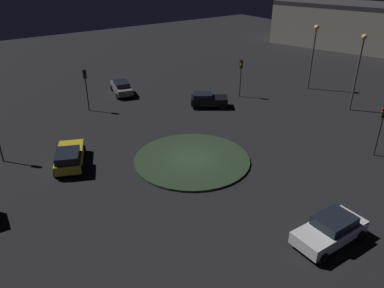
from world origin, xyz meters
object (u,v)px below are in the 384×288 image
at_px(car_white, 330,230).
at_px(streetlamp_west_near, 359,62).
at_px(car_grey, 121,87).
at_px(car_yellow, 69,157).
at_px(store_building, 361,26).
at_px(traffic_light_northwest_near, 382,121).
at_px(traffic_light_south, 86,82).
at_px(car_black, 208,100).
at_px(streetlamp_west, 314,45).
at_px(traffic_light_southwest, 241,71).

xyz_separation_m(car_white, streetlamp_west_near, (-18.80, -11.25, 4.27)).
xyz_separation_m(car_grey, streetlamp_west_near, (-17.13, 18.46, 4.28)).
distance_m(car_yellow, store_building, 55.91).
height_order(car_yellow, store_building, store_building).
bearing_deg(traffic_light_northwest_near, car_yellow, 0.88).
relative_size(car_grey, store_building, 0.16).
bearing_deg(traffic_light_south, streetlamp_west_near, 45.09).
distance_m(car_yellow, traffic_light_northwest_near, 24.14).
bearing_deg(streetlamp_west_near, car_black, -38.79).
bearing_deg(store_building, streetlamp_west_near, 104.49).
distance_m(streetlamp_west_near, store_building, 31.69).
relative_size(car_grey, streetlamp_west_near, 0.63).
relative_size(car_white, store_building, 0.15).
bearing_deg(streetlamp_west_near, store_building, -148.34).
xyz_separation_m(car_yellow, streetlamp_west_near, (-27.77, 5.48, 4.25)).
bearing_deg(car_grey, streetlamp_west_near, 56.49).
relative_size(streetlamp_west, streetlamp_west_near, 0.96).
distance_m(car_grey, store_building, 44.21).
xyz_separation_m(car_black, traffic_light_northwest_near, (-4.32, 16.32, 2.18)).
relative_size(car_white, streetlamp_west, 0.60).
bearing_deg(traffic_light_south, car_yellow, -38.53).
height_order(traffic_light_south, traffic_light_southwest, traffic_light_south).
bearing_deg(car_grey, car_white, 10.42).
xyz_separation_m(car_white, traffic_light_south, (3.45, -26.84, 2.26)).
distance_m(car_black, traffic_light_northwest_near, 17.02).
relative_size(car_yellow, car_grey, 1.00).
relative_size(car_yellow, car_white, 1.08).
height_order(car_white, streetlamp_west_near, streetlamp_west_near).
height_order(traffic_light_northwest_near, streetlamp_west, streetlamp_west).
bearing_deg(car_black, streetlamp_west_near, -3.17).
xyz_separation_m(car_black, streetlamp_west, (-13.62, 2.20, 4.40)).
distance_m(car_black, store_building, 39.30).
distance_m(car_yellow, car_black, 16.65).
height_order(car_grey, car_black, car_black).
bearing_deg(traffic_light_northwest_near, streetlamp_west_near, -103.63).
xyz_separation_m(car_grey, traffic_light_south, (5.12, 2.87, 2.28)).
bearing_deg(traffic_light_northwest_near, traffic_light_southwest, -59.85).
distance_m(traffic_light_southwest, streetlamp_west_near, 11.99).
relative_size(car_yellow, streetlamp_west, 0.65).
bearing_deg(streetlamp_west_near, streetlamp_west, -106.21).
relative_size(car_white, traffic_light_northwest_near, 1.07).
height_order(car_white, streetlamp_west, streetlamp_west).
relative_size(streetlamp_west_near, store_building, 0.26).
xyz_separation_m(traffic_light_south, streetlamp_west_near, (-22.25, 15.59, 2.01)).
bearing_deg(store_building, traffic_light_southwest, 84.36).
bearing_deg(car_white, traffic_light_southwest, -118.43).
distance_m(car_black, traffic_light_southwest, 5.41).
height_order(car_grey, traffic_light_northwest_near, traffic_light_northwest_near).
height_order(car_black, traffic_light_northwest_near, traffic_light_northwest_near).
bearing_deg(car_yellow, car_black, -53.00).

